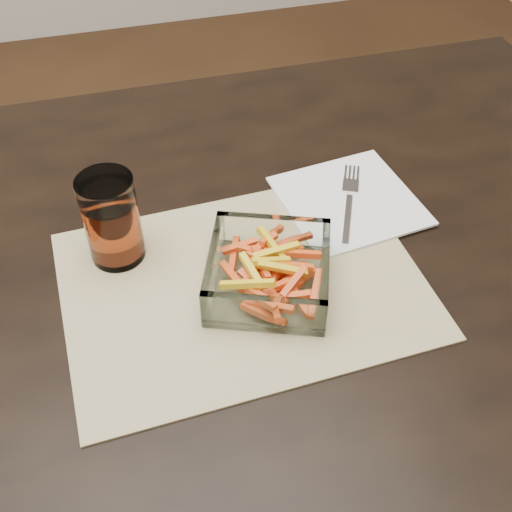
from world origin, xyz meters
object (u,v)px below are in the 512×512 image
at_px(glass_bowl, 268,274).
at_px(fork, 349,200).
at_px(dining_table, 140,315).
at_px(tumbler, 112,222).

height_order(glass_bowl, fork, glass_bowl).
bearing_deg(fork, dining_table, -146.48).
height_order(dining_table, glass_bowl, glass_bowl).
height_order(tumbler, fork, tumbler).
height_order(dining_table, fork, fork).
distance_m(glass_bowl, tumbler, 0.21).
bearing_deg(fork, tumbler, -152.65).
bearing_deg(tumbler, glass_bowl, -31.63).
distance_m(glass_bowl, fork, 0.20).
xyz_separation_m(dining_table, glass_bowl, (0.16, -0.07, 0.11)).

